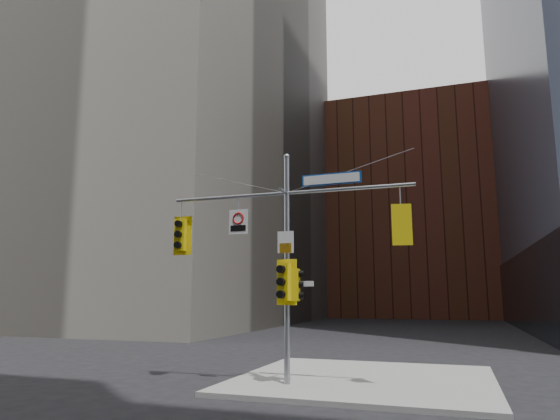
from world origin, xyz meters
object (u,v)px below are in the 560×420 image
Objects in this scene: signal_assembly at (287,242)px; traffic_light_pole_front at (284,282)px; traffic_light_west_arm at (181,235)px; traffic_light_east_arm at (401,225)px; traffic_light_pole_side at (297,285)px; street_sign_blade at (331,179)px; regulatory_sign_arm at (238,221)px.

traffic_light_pole_front is (0.00, -0.27, -1.24)m from signal_assembly.
traffic_light_west_arm is 1.11× the size of traffic_light_east_arm.
traffic_light_east_arm is at bearing -94.62° from traffic_light_pole_side.
traffic_light_west_arm is 1.35× the size of traffic_light_pole_side.
street_sign_blade is (1.46, 0.27, 3.17)m from traffic_light_pole_front.
traffic_light_pole_front is at bearing -10.87° from traffic_light_west_arm.
traffic_light_west_arm is (-3.82, 0.01, 0.38)m from signal_assembly.
traffic_light_pole_side is 0.71× the size of traffic_light_pole_front.
traffic_light_west_arm is at bearing 179.80° from signal_assembly.
street_sign_blade is at bearing 0.13° from signal_assembly.
regulatory_sign_arm reaches higher than traffic_light_pole_front.
traffic_light_east_arm reaches higher than traffic_light_pole_side.
traffic_light_pole_side is (0.32, 0.01, -1.32)m from signal_assembly.
signal_assembly reaches higher than traffic_light_west_arm.
street_sign_blade is at bearing -6.79° from traffic_light_west_arm.
regulatory_sign_arm reaches higher than traffic_light_west_arm.
traffic_light_pole_front is at bearing -6.28° from traffic_light_east_arm.
traffic_light_west_arm is 7.36m from traffic_light_east_arm.
traffic_light_pole_front is 2.61m from regulatory_sign_arm.
traffic_light_pole_side is (-3.22, 0.01, -1.71)m from traffic_light_east_arm.
regulatory_sign_arm is (-3.13, -0.02, -1.17)m from street_sign_blade.
traffic_light_east_arm is (7.36, -0.01, -0.00)m from traffic_light_west_arm.
traffic_light_east_arm is 3.64m from traffic_light_pole_side.
regulatory_sign_arm is at bearing 86.42° from traffic_light_pole_side.
signal_assembly is 5.99× the size of traffic_light_west_arm.
traffic_light_west_arm is 4.16m from traffic_light_pole_front.
street_sign_blade reaches higher than regulatory_sign_arm.
regulatory_sign_arm is at bearing -179.30° from signal_assembly.
street_sign_blade is 3.34m from regulatory_sign_arm.
traffic_light_west_arm is 5.50m from street_sign_blade.
traffic_light_west_arm is at bearing -179.77° from regulatory_sign_arm.
traffic_light_pole_front is at bearing -168.02° from street_sign_blade.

